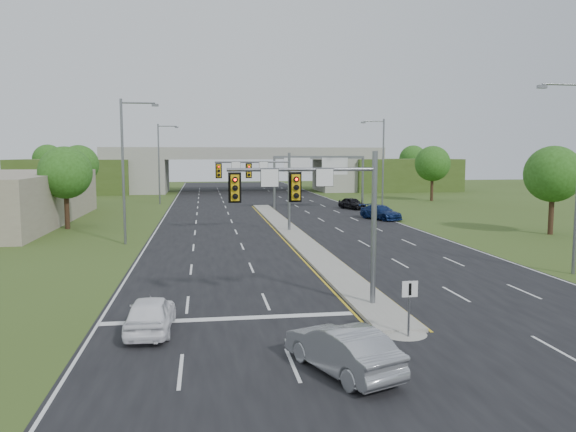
# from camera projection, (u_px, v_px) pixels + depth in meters

# --- Properties ---
(ground) EXTENTS (240.00, 240.00, 0.00)m
(ground) POSITION_uv_depth(u_px,v_px,m) (372.00, 306.00, 25.39)
(ground) COLOR #3A4E1C
(ground) RESTS_ON ground
(road) EXTENTS (24.00, 160.00, 0.02)m
(road) POSITION_uv_depth(u_px,v_px,m) (275.00, 219.00, 59.79)
(road) COLOR black
(road) RESTS_ON ground
(median) EXTENTS (2.00, 54.00, 0.16)m
(median) POSITION_uv_depth(u_px,v_px,m) (293.00, 234.00, 47.98)
(median) COLOR gray
(median) RESTS_ON road
(median_nose) EXTENTS (2.00, 2.00, 0.16)m
(median_nose) POSITION_uv_depth(u_px,v_px,m) (404.00, 332.00, 21.44)
(median_nose) COLOR gray
(median_nose) RESTS_ON road
(lane_markings) EXTENTS (23.72, 160.00, 0.01)m
(lane_markings) POSITION_uv_depth(u_px,v_px,m) (277.00, 226.00, 53.72)
(lane_markings) COLOR gold
(lane_markings) RESTS_ON road
(signal_mast_near) EXTENTS (6.62, 0.60, 7.00)m
(signal_mast_near) POSITION_uv_depth(u_px,v_px,m) (325.00, 203.00, 24.46)
(signal_mast_near) COLOR slate
(signal_mast_near) RESTS_ON ground
(signal_mast_far) EXTENTS (6.62, 0.60, 7.00)m
(signal_mast_far) POSITION_uv_depth(u_px,v_px,m) (264.00, 179.00, 49.04)
(signal_mast_far) COLOR slate
(signal_mast_far) RESTS_ON ground
(keep_right_sign) EXTENTS (0.60, 0.13, 2.20)m
(keep_right_sign) POSITION_uv_depth(u_px,v_px,m) (409.00, 299.00, 20.77)
(keep_right_sign) COLOR slate
(keep_right_sign) RESTS_ON ground
(sign_gantry) EXTENTS (11.58, 0.44, 6.67)m
(sign_gantry) POSITION_uv_depth(u_px,v_px,m) (318.00, 167.00, 69.96)
(sign_gantry) COLOR slate
(sign_gantry) RESTS_ON ground
(overpass) EXTENTS (80.00, 14.00, 8.10)m
(overpass) POSITION_uv_depth(u_px,v_px,m) (244.00, 172.00, 103.63)
(overpass) COLOR gray
(overpass) RESTS_ON ground
(lightpole_l_mid) EXTENTS (2.85, 0.25, 11.00)m
(lightpole_l_mid) POSITION_uv_depth(u_px,v_px,m) (126.00, 164.00, 42.41)
(lightpole_l_mid) COLOR slate
(lightpole_l_mid) RESTS_ON ground
(lightpole_l_far) EXTENTS (2.85, 0.25, 11.00)m
(lightpole_l_far) POSITION_uv_depth(u_px,v_px,m) (160.00, 160.00, 76.81)
(lightpole_l_far) COLOR slate
(lightpole_l_far) RESTS_ON ground
(lightpole_r_near) EXTENTS (2.85, 0.25, 11.00)m
(lightpole_r_near) POSITION_uv_depth(u_px,v_px,m) (576.00, 168.00, 31.61)
(lightpole_r_near) COLOR slate
(lightpole_r_near) RESTS_ON ground
(lightpole_r_far) EXTENTS (2.85, 0.25, 11.00)m
(lightpole_r_far) POSITION_uv_depth(u_px,v_px,m) (381.00, 161.00, 66.01)
(lightpole_r_far) COLOR slate
(lightpole_r_far) RESTS_ON ground
(tree_l_near) EXTENTS (4.80, 4.80, 7.60)m
(tree_l_near) POSITION_uv_depth(u_px,v_px,m) (65.00, 173.00, 51.35)
(tree_l_near) COLOR #382316
(tree_l_near) RESTS_ON ground
(tree_l_mid) EXTENTS (5.20, 5.20, 8.12)m
(tree_l_mid) POSITION_uv_depth(u_px,v_px,m) (79.00, 165.00, 75.29)
(tree_l_mid) COLOR #382316
(tree_l_mid) RESTS_ON ground
(tree_r_near) EXTENTS (4.80, 4.80, 7.60)m
(tree_r_near) POSITION_uv_depth(u_px,v_px,m) (553.00, 174.00, 47.74)
(tree_r_near) COLOR #382316
(tree_r_near) RESTS_ON ground
(tree_r_mid) EXTENTS (5.20, 5.20, 8.12)m
(tree_r_mid) POSITION_uv_depth(u_px,v_px,m) (433.00, 164.00, 82.70)
(tree_r_mid) COLOR #382316
(tree_r_mid) RESTS_ON ground
(tree_back_a) EXTENTS (6.00, 6.00, 8.85)m
(tree_back_a) POSITION_uv_depth(u_px,v_px,m) (48.00, 160.00, 111.52)
(tree_back_a) COLOR #382316
(tree_back_a) RESTS_ON ground
(tree_back_b) EXTENTS (5.60, 5.60, 8.32)m
(tree_back_b) POSITION_uv_depth(u_px,v_px,m) (121.00, 161.00, 113.63)
(tree_back_b) COLOR #382316
(tree_back_b) RESTS_ON ground
(tree_back_c) EXTENTS (5.60, 5.60, 8.32)m
(tree_back_c) POSITION_uv_depth(u_px,v_px,m) (351.00, 161.00, 120.74)
(tree_back_c) COLOR #382316
(tree_back_c) RESTS_ON ground
(tree_back_d) EXTENTS (6.00, 6.00, 8.85)m
(tree_back_d) POSITION_uv_depth(u_px,v_px,m) (413.00, 159.00, 122.77)
(tree_back_d) COLOR #382316
(tree_back_d) RESTS_ON ground
(car_white) EXTENTS (1.84, 4.28, 1.44)m
(car_white) POSITION_uv_depth(u_px,v_px,m) (150.00, 314.00, 21.62)
(car_white) COLOR white
(car_white) RESTS_ON road
(car_silver) EXTENTS (3.18, 4.83, 1.50)m
(car_silver) POSITION_uv_depth(u_px,v_px,m) (342.00, 349.00, 17.64)
(car_silver) COLOR #9EA0A5
(car_silver) RESTS_ON road
(car_far_b) EXTENTS (4.02, 5.63, 1.51)m
(car_far_b) POSITION_uv_depth(u_px,v_px,m) (381.00, 212.00, 59.21)
(car_far_b) COLOR #0D1F50
(car_far_b) RESTS_ON road
(car_far_c) EXTENTS (3.15, 4.60, 1.45)m
(car_far_c) POSITION_uv_depth(u_px,v_px,m) (352.00, 203.00, 70.46)
(car_far_c) COLOR black
(car_far_c) RESTS_ON road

